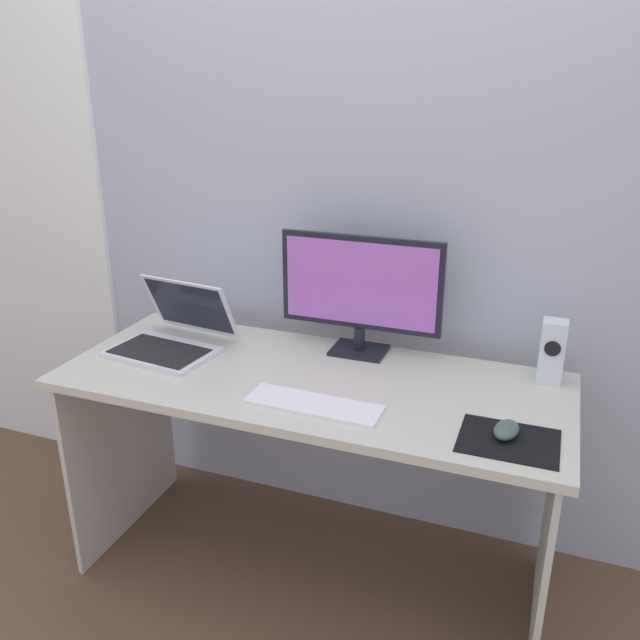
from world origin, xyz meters
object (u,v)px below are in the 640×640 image
at_px(monitor, 360,290).
at_px(keyboard_external, 314,405).
at_px(speaker_right, 552,352).
at_px(laptop, 171,336).
at_px(mouse, 506,430).

bearing_deg(monitor, keyboard_external, -90.87).
bearing_deg(speaker_right, laptop, -171.18).
bearing_deg(keyboard_external, mouse, 3.75).
distance_m(speaker_right, laptop, 1.22).
bearing_deg(laptop, monitor, 18.03).
relative_size(laptop, mouse, 3.78).
height_order(monitor, keyboard_external, monitor).
xyz_separation_m(speaker_right, mouse, (-0.09, -0.38, -0.08)).
relative_size(monitor, keyboard_external, 1.38).
bearing_deg(mouse, speaker_right, 87.62).
bearing_deg(speaker_right, keyboard_external, -146.92).
height_order(laptop, mouse, laptop).
xyz_separation_m(keyboard_external, mouse, (0.52, 0.02, 0.02)).
bearing_deg(mouse, keyboard_external, -167.17).
relative_size(monitor, laptop, 1.43).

